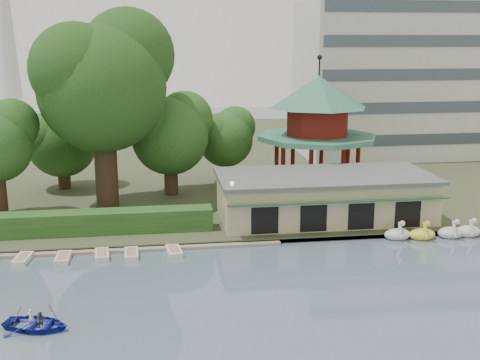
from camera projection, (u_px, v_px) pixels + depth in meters
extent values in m
plane|color=slate|center=(251.00, 359.00, 30.43)|extent=(220.00, 220.00, 0.00)
cube|color=#424930|center=(189.00, 157.00, 80.45)|extent=(220.00, 70.00, 0.40)
cube|color=gray|center=(216.00, 243.00, 47.05)|extent=(220.00, 0.60, 0.30)
cube|color=gray|center=(58.00, 251.00, 45.31)|extent=(34.00, 1.60, 0.24)
cube|color=#C0B18D|center=(324.00, 198.00, 52.48)|extent=(18.00, 8.00, 3.60)
cube|color=#595B5E|center=(325.00, 176.00, 52.03)|extent=(18.60, 8.60, 0.30)
cube|color=#194C2D|center=(339.00, 202.00, 48.15)|extent=(18.00, 1.59, 0.45)
cylinder|color=#C0B18D|center=(316.00, 183.00, 62.66)|extent=(10.40, 10.40, 1.20)
cylinder|color=#37755F|center=(317.00, 137.00, 61.53)|extent=(12.40, 12.40, 0.50)
cylinder|color=maroon|center=(318.00, 121.00, 61.15)|extent=(6.40, 6.40, 2.80)
cone|color=#37755F|center=(319.00, 92.00, 60.45)|extent=(10.00, 10.00, 3.20)
cylinder|color=black|center=(319.00, 66.00, 59.87)|extent=(0.16, 0.16, 1.80)
cube|color=silver|center=(413.00, 79.00, 80.29)|extent=(30.00, 14.00, 20.00)
cube|color=#2C5A22|center=(24.00, 225.00, 47.80)|extent=(30.00, 2.00, 1.80)
cylinder|color=black|center=(232.00, 209.00, 48.37)|extent=(0.12, 0.12, 4.00)
sphere|color=beige|center=(232.00, 183.00, 47.88)|extent=(0.36, 0.36, 0.36)
cylinder|color=#3A281C|center=(106.00, 161.00, 55.02)|extent=(2.07, 2.07, 8.88)
sphere|color=#254B1A|center=(102.00, 88.00, 53.50)|extent=(11.48, 11.48, 11.48)
sphere|color=#254B1A|center=(127.00, 55.00, 54.81)|extent=(8.61, 8.61, 8.61)
sphere|color=#254B1A|center=(76.00, 69.00, 51.70)|extent=(8.03, 8.03, 8.03)
cylinder|color=#3A281C|center=(0.00, 189.00, 52.29)|extent=(1.12, 1.12, 5.14)
sphere|color=#2C5A22|center=(12.00, 125.00, 52.10)|extent=(4.67, 4.67, 4.67)
cylinder|color=#3A281C|center=(171.00, 171.00, 60.18)|extent=(1.38, 1.38, 4.75)
sphere|color=#2C5A22|center=(170.00, 136.00, 59.36)|extent=(7.64, 7.64, 7.64)
sphere|color=#2C5A22|center=(184.00, 119.00, 60.33)|extent=(5.73, 5.73, 5.73)
sphere|color=#2C5A22|center=(156.00, 128.00, 58.22)|extent=(5.35, 5.35, 5.35)
cylinder|color=#3A281C|center=(226.00, 165.00, 64.96)|extent=(1.06, 1.06, 3.85)
sphere|color=#2C5A22|center=(225.00, 139.00, 64.30)|extent=(5.90, 5.90, 5.90)
sphere|color=#2C5A22|center=(235.00, 127.00, 65.03)|extent=(4.43, 4.43, 4.43)
sphere|color=#2C5A22|center=(216.00, 133.00, 63.41)|extent=(4.13, 4.13, 4.13)
cylinder|color=#3A281C|center=(64.00, 170.00, 62.61)|extent=(1.28, 1.28, 3.91)
sphere|color=#2C5A22|center=(62.00, 143.00, 61.94)|extent=(7.12, 7.12, 7.12)
sphere|color=#2C5A22|center=(77.00, 129.00, 62.88)|extent=(5.34, 5.34, 5.34)
sphere|color=#2C5A22|center=(48.00, 137.00, 60.90)|extent=(4.98, 4.98, 4.98)
ellipsoid|color=silver|center=(397.00, 235.00, 48.46)|extent=(2.16, 1.44, 0.99)
cylinder|color=silver|center=(400.00, 230.00, 47.80)|extent=(0.26, 0.79, 1.29)
sphere|color=silver|center=(402.00, 223.00, 47.36)|extent=(0.44, 0.44, 0.44)
ellipsoid|color=yellow|center=(422.00, 235.00, 48.44)|extent=(2.16, 1.44, 0.99)
cylinder|color=yellow|center=(425.00, 230.00, 47.79)|extent=(0.26, 0.79, 1.29)
sphere|color=yellow|center=(428.00, 224.00, 47.35)|extent=(0.44, 0.44, 0.44)
ellipsoid|color=silver|center=(451.00, 233.00, 48.84)|extent=(2.16, 1.44, 0.99)
cylinder|color=silver|center=(454.00, 229.00, 48.19)|extent=(0.26, 0.79, 1.29)
sphere|color=silver|center=(457.00, 222.00, 47.75)|extent=(0.44, 0.44, 0.44)
ellipsoid|color=silver|center=(468.00, 232.00, 49.17)|extent=(2.16, 1.44, 0.99)
cylinder|color=silver|center=(472.00, 227.00, 48.51)|extent=(0.26, 0.79, 1.29)
sphere|color=silver|center=(474.00, 221.00, 48.07)|extent=(0.44, 0.44, 0.44)
cube|color=silver|center=(23.00, 259.00, 43.64)|extent=(1.24, 2.39, 0.36)
cube|color=silver|center=(63.00, 258.00, 43.84)|extent=(1.04, 2.32, 0.36)
cube|color=silver|center=(102.00, 255.00, 44.47)|extent=(1.21, 2.38, 0.36)
cube|color=silver|center=(132.00, 254.00, 44.63)|extent=(1.06, 2.33, 0.36)
cube|color=silver|center=(174.00, 251.00, 45.25)|extent=(1.29, 2.41, 0.36)
imported|color=#162098|center=(36.00, 320.00, 33.41)|extent=(6.12, 5.18, 1.08)
imported|color=white|center=(31.00, 318.00, 33.55)|extent=(0.43, 0.35, 1.02)
imported|color=#343C4B|center=(41.00, 320.00, 33.25)|extent=(0.58, 0.51, 0.99)
cylinder|color=#3A281C|center=(14.00, 325.00, 33.29)|extent=(0.94, 0.29, 2.01)
cylinder|color=#3A281C|center=(58.00, 322.00, 33.62)|extent=(0.94, 0.29, 2.01)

